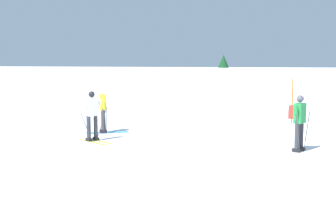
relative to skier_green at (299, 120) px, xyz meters
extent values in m
plane|color=white|center=(-3.46, -0.95, -0.96)|extent=(120.00, 120.00, 0.00)
cube|color=white|center=(-3.46, 18.85, 0.19)|extent=(80.00, 8.65, 2.30)
cube|color=silver|center=(0.21, 0.08, -0.95)|extent=(1.55, 0.59, 0.02)
cube|color=silver|center=(0.12, -0.19, -0.95)|extent=(1.55, 0.59, 0.02)
cube|color=black|center=(0.06, 0.13, -0.89)|extent=(0.28, 0.20, 0.10)
cube|color=black|center=(-0.02, -0.14, -0.89)|extent=(0.28, 0.20, 0.10)
cylinder|color=#2D2D33|center=(0.06, 0.13, -0.41)|extent=(0.14, 0.14, 0.85)
cylinder|color=#2D2D33|center=(-0.02, -0.14, -0.41)|extent=(0.14, 0.14, 0.85)
cube|color=#23843D|center=(0.02, -0.01, 0.21)|extent=(0.35, 0.44, 0.60)
cylinder|color=#23843D|center=(0.12, 0.22, 0.20)|extent=(0.17, 0.27, 0.55)
cylinder|color=#23843D|center=(-0.04, -0.25, 0.20)|extent=(0.17, 0.27, 0.55)
sphere|color=#4C4C56|center=(0.02, -0.01, 0.64)|extent=(0.22, 0.22, 0.22)
cylinder|color=#38383D|center=(0.21, 0.26, -0.36)|extent=(0.14, 0.37, 1.20)
cylinder|color=#38383D|center=(0.02, -0.34, -0.36)|extent=(0.14, 0.37, 1.20)
cube|color=maroon|center=(-0.18, 0.06, 0.23)|extent=(0.26, 0.32, 0.40)
cube|color=gold|center=(-6.49, -0.68, -0.95)|extent=(1.48, 0.77, 0.02)
cube|color=gold|center=(-6.61, -0.93, -0.95)|extent=(1.48, 0.77, 0.02)
cube|color=black|center=(-6.63, -0.61, -0.89)|extent=(0.29, 0.22, 0.10)
cube|color=black|center=(-6.75, -0.87, -0.89)|extent=(0.29, 0.22, 0.10)
cylinder|color=#2D2D33|center=(-6.63, -0.61, -0.41)|extent=(0.14, 0.14, 0.85)
cylinder|color=#2D2D33|center=(-6.75, -0.87, -0.41)|extent=(0.14, 0.14, 0.85)
cube|color=white|center=(-6.69, -0.74, 0.21)|extent=(0.38, 0.45, 0.60)
cylinder|color=white|center=(-6.56, -0.52, 0.20)|extent=(0.19, 0.27, 0.55)
cylinder|color=white|center=(-6.78, -0.97, 0.20)|extent=(0.19, 0.27, 0.55)
sphere|color=black|center=(-6.69, -0.74, 0.64)|extent=(0.22, 0.22, 0.22)
cylinder|color=#38383D|center=(-6.47, -0.52, -0.45)|extent=(0.20, 0.39, 1.02)
cylinder|color=#38383D|center=(-6.72, -1.04, -0.45)|extent=(0.20, 0.39, 1.02)
cube|color=#237AC6|center=(-7.23, 1.18, -0.95)|extent=(1.37, 0.99, 0.02)
cube|color=#237AC6|center=(-7.07, 0.95, -0.95)|extent=(1.37, 0.99, 0.02)
cube|color=black|center=(-7.35, 1.10, -0.89)|extent=(0.28, 0.25, 0.10)
cube|color=black|center=(-7.19, 0.87, -0.89)|extent=(0.28, 0.25, 0.10)
cylinder|color=#2D2D33|center=(-7.35, 1.10, -0.41)|extent=(0.14, 0.14, 0.85)
cylinder|color=#2D2D33|center=(-7.19, 0.87, -0.41)|extent=(0.14, 0.14, 0.85)
cube|color=yellow|center=(-7.27, 0.98, 0.21)|extent=(0.41, 0.45, 0.60)
cylinder|color=yellow|center=(-7.40, 1.20, 0.20)|extent=(0.22, 0.26, 0.55)
cylinder|color=yellow|center=(-7.11, 0.79, 0.20)|extent=(0.22, 0.26, 0.55)
sphere|color=silver|center=(-7.27, 0.98, 0.64)|extent=(0.22, 0.22, 0.22)
cylinder|color=#38383D|center=(-7.37, 1.29, -0.43)|extent=(0.24, 0.32, 1.06)
cylinder|color=#38383D|center=(-7.01, 0.78, -0.43)|extent=(0.24, 0.32, 1.06)
cylinder|color=#C65614|center=(-0.94, 6.40, 0.04)|extent=(0.06, 0.06, 1.99)
cylinder|color=#513823|center=(-7.44, 18.96, -0.52)|extent=(0.24, 0.24, 0.87)
cone|color=#0F3819|center=(-7.44, 18.96, 1.12)|extent=(2.04, 2.04, 2.40)
camera|label=1|loc=(1.34, -13.62, 1.69)|focal=47.61mm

